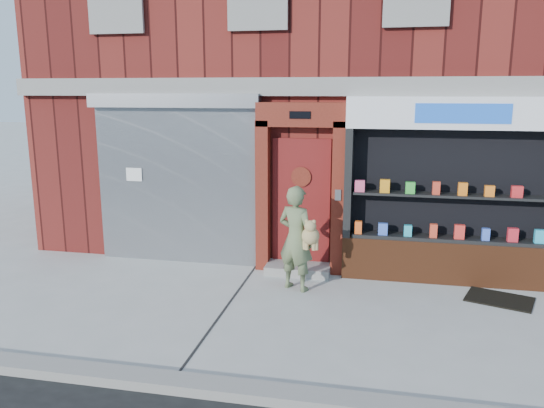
# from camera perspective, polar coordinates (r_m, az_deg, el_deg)

# --- Properties ---
(ground) EXTENTS (80.00, 80.00, 0.00)m
(ground) POSITION_cam_1_polar(r_m,az_deg,el_deg) (7.59, 6.53, -11.98)
(ground) COLOR #9E9E99
(ground) RESTS_ON ground
(curb) EXTENTS (60.00, 0.30, 0.12)m
(curb) POSITION_cam_1_polar(r_m,az_deg,el_deg) (5.67, 4.44, -20.22)
(curb) COLOR gray
(curb) RESTS_ON ground
(building) EXTENTS (12.00, 8.16, 8.00)m
(building) POSITION_cam_1_polar(r_m,az_deg,el_deg) (12.95, 9.48, 15.99)
(building) COLOR #4C1311
(building) RESTS_ON ground
(shutter_bay) EXTENTS (3.10, 0.30, 3.04)m
(shutter_bay) POSITION_cam_1_polar(r_m,az_deg,el_deg) (9.63, -10.23, 3.74)
(shutter_bay) COLOR gray
(shutter_bay) RESTS_ON ground
(red_door_bay) EXTENTS (1.52, 0.58, 2.90)m
(red_door_bay) POSITION_cam_1_polar(r_m,az_deg,el_deg) (9.02, 3.08, 1.67)
(red_door_bay) COLOR #53170E
(red_door_bay) RESTS_ON ground
(pharmacy_bay) EXTENTS (3.50, 0.41, 3.00)m
(pharmacy_bay) POSITION_cam_1_polar(r_m,az_deg,el_deg) (8.97, 19.00, 0.41)
(pharmacy_bay) COLOR #632F17
(pharmacy_bay) RESTS_ON ground
(woman) EXTENTS (0.74, 0.61, 1.67)m
(woman) POSITION_cam_1_polar(r_m,az_deg,el_deg) (8.27, 2.70, -3.67)
(woman) COLOR #5D6A46
(woman) RESTS_ON ground
(doormat) EXTENTS (1.09, 0.92, 0.02)m
(doormat) POSITION_cam_1_polar(r_m,az_deg,el_deg) (8.80, 23.27, -9.39)
(doormat) COLOR black
(doormat) RESTS_ON ground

